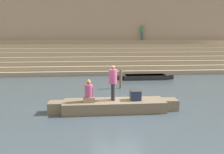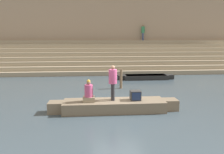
% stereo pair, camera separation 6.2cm
% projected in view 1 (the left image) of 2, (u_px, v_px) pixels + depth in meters
% --- Properties ---
extents(ground_plane, '(120.00, 120.00, 0.00)m').
position_uv_depth(ground_plane, '(118.00, 108.00, 10.70)').
color(ground_plane, '#3D4C56').
extents(ghat_steps, '(36.00, 4.77, 3.16)m').
position_uv_depth(ghat_steps, '(105.00, 60.00, 22.71)').
color(ghat_steps, gray).
rests_on(ghat_steps, ground).
extents(back_wall, '(34.20, 1.28, 9.52)m').
position_uv_depth(back_wall, '(103.00, 26.00, 24.33)').
color(back_wall, tan).
rests_on(back_wall, ground).
extents(rowboat_main, '(6.02, 1.34, 0.51)m').
position_uv_depth(rowboat_main, '(114.00, 105.00, 10.18)').
color(rowboat_main, '#756651').
rests_on(rowboat_main, ground).
extents(person_standing, '(0.38, 0.38, 1.63)m').
position_uv_depth(person_standing, '(113.00, 80.00, 10.08)').
color(person_standing, '#28282D').
rests_on(person_standing, rowboat_main).
extents(person_rowing, '(0.53, 0.42, 1.03)m').
position_uv_depth(person_rowing, '(89.00, 93.00, 9.89)').
color(person_rowing, gray).
rests_on(person_rowing, rowboat_main).
extents(tv_set, '(0.48, 0.48, 0.45)m').
position_uv_depth(tv_set, '(136.00, 95.00, 10.21)').
color(tv_set, '#2D2D2D').
rests_on(tv_set, rowboat_main).
extents(moored_boat_shore, '(4.68, 1.16, 0.37)m').
position_uv_depth(moored_boat_shore, '(145.00, 77.00, 18.24)').
color(moored_boat_shore, black).
rests_on(moored_boat_shore, ground).
extents(mooring_post, '(0.18, 0.18, 1.31)m').
position_uv_depth(mooring_post, '(121.00, 79.00, 14.81)').
color(mooring_post, brown).
rests_on(mooring_post, ground).
extents(person_on_steps, '(0.36, 0.36, 1.68)m').
position_uv_depth(person_on_steps, '(142.00, 31.00, 23.91)').
color(person_on_steps, '#3D4C75').
rests_on(person_on_steps, ghat_steps).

